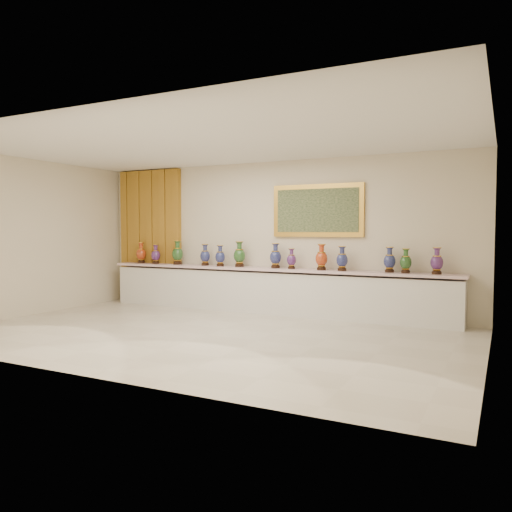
# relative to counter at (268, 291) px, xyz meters

# --- Properties ---
(ground) EXTENTS (8.00, 8.00, 0.00)m
(ground) POSITION_rel_counter_xyz_m (0.00, -2.27, -0.44)
(ground) COLOR beige
(ground) RESTS_ON ground
(room) EXTENTS (8.00, 8.00, 8.00)m
(room) POSITION_rel_counter_xyz_m (-2.39, 0.17, 1.15)
(room) COLOR beige
(room) RESTS_ON ground
(counter) EXTENTS (7.28, 0.48, 0.90)m
(counter) POSITION_rel_counter_xyz_m (0.00, 0.00, 0.00)
(counter) COLOR white
(counter) RESTS_ON ground
(vase_0) EXTENTS (0.26, 0.26, 0.47)m
(vase_0) POSITION_rel_counter_xyz_m (-3.16, -0.01, 0.67)
(vase_0) COLOR black
(vase_0) RESTS_ON counter
(vase_1) EXTENTS (0.22, 0.22, 0.42)m
(vase_1) POSITION_rel_counter_xyz_m (-2.72, -0.04, 0.65)
(vase_1) COLOR black
(vase_1) RESTS_ON counter
(vase_2) EXTENTS (0.26, 0.26, 0.51)m
(vase_2) POSITION_rel_counter_xyz_m (-2.16, -0.02, 0.69)
(vase_2) COLOR black
(vase_2) RESTS_ON counter
(vase_3) EXTENTS (0.26, 0.26, 0.45)m
(vase_3) POSITION_rel_counter_xyz_m (-1.46, -0.01, 0.66)
(vase_3) COLOR black
(vase_3) RESTS_ON counter
(vase_4) EXTENTS (0.25, 0.25, 0.43)m
(vase_4) POSITION_rel_counter_xyz_m (-1.07, -0.05, 0.66)
(vase_4) COLOR black
(vase_4) RESTS_ON counter
(vase_5) EXTENTS (0.25, 0.25, 0.51)m
(vase_5) POSITION_rel_counter_xyz_m (-0.65, 0.00, 0.69)
(vase_5) COLOR black
(vase_5) RESTS_ON counter
(vase_6) EXTENTS (0.25, 0.25, 0.48)m
(vase_6) POSITION_rel_counter_xyz_m (0.16, -0.00, 0.68)
(vase_6) COLOR black
(vase_6) RESTS_ON counter
(vase_7) EXTENTS (0.19, 0.19, 0.39)m
(vase_7) POSITION_rel_counter_xyz_m (0.50, -0.03, 0.64)
(vase_7) COLOR black
(vase_7) RESTS_ON counter
(vase_8) EXTENTS (0.29, 0.29, 0.49)m
(vase_8) POSITION_rel_counter_xyz_m (1.12, -0.05, 0.68)
(vase_8) COLOR black
(vase_8) RESTS_ON counter
(vase_9) EXTENTS (0.24, 0.24, 0.45)m
(vase_9) POSITION_rel_counter_xyz_m (1.51, -0.04, 0.66)
(vase_9) COLOR black
(vase_9) RESTS_ON counter
(vase_10) EXTENTS (0.25, 0.25, 0.45)m
(vase_10) POSITION_rel_counter_xyz_m (2.35, 0.02, 0.66)
(vase_10) COLOR black
(vase_10) RESTS_ON counter
(vase_11) EXTENTS (0.22, 0.22, 0.42)m
(vase_11) POSITION_rel_counter_xyz_m (2.63, -0.02, 0.65)
(vase_11) COLOR black
(vase_11) RESTS_ON counter
(vase_12) EXTENTS (0.26, 0.26, 0.45)m
(vase_12) POSITION_rel_counter_xyz_m (3.13, -0.01, 0.67)
(vase_12) COLOR black
(vase_12) RESTS_ON counter
(label_card) EXTENTS (0.10, 0.06, 0.00)m
(label_card) POSITION_rel_counter_xyz_m (-2.26, -0.14, 0.47)
(label_card) COLOR white
(label_card) RESTS_ON counter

